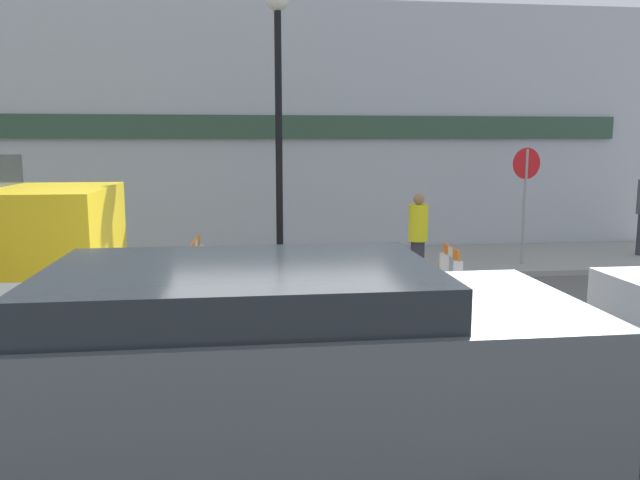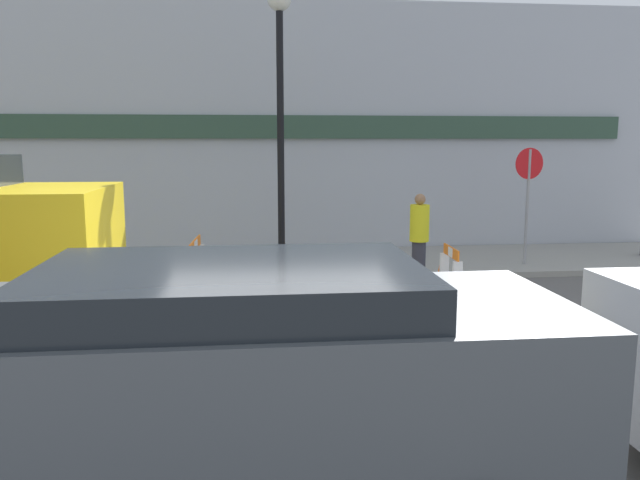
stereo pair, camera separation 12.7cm
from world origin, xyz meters
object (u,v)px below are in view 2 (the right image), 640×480
at_px(stop_sign, 528,187).
at_px(streetlamp_post, 280,90).
at_px(person_worker, 419,236).
at_px(parked_car_1, 233,376).

bearing_deg(stop_sign, streetlamp_post, -13.21).
xyz_separation_m(streetlamp_post, person_worker, (2.34, -1.28, -2.56)).
bearing_deg(parked_car_1, streetlamp_post, 84.90).
relative_size(stop_sign, parked_car_1, 0.51).
height_order(streetlamp_post, person_worker, streetlamp_post).
relative_size(stop_sign, person_worker, 1.42).
relative_size(streetlamp_post, parked_car_1, 1.16).
bearing_deg(streetlamp_post, person_worker, -28.71).
height_order(stop_sign, person_worker, stop_sign).
relative_size(person_worker, parked_car_1, 0.36).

